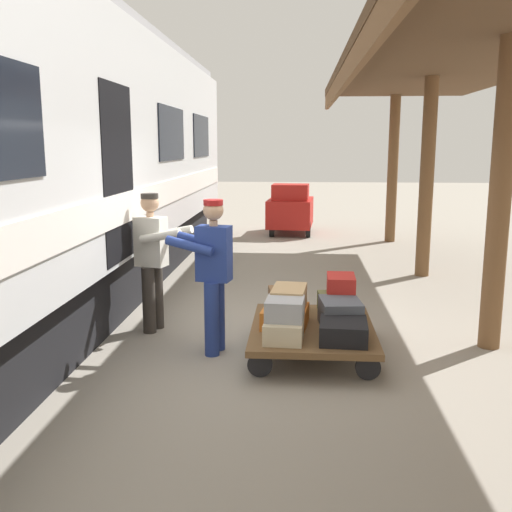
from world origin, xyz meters
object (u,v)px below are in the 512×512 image
object	(u,v)px
suitcase_orange_carryall	(285,316)
suitcase_black_hardshell	(343,331)
porter_by_door	(153,257)
suitcase_cream_canvas	(284,330)
suitcase_olive_duffel	(337,305)
suitcase_gray_aluminum	(285,309)
baggage_tug	(290,210)
suitcase_brown_leather	(286,302)
suitcase_slate_roller	(340,313)
suitcase_red_plastic	(341,286)
porter_in_overalls	(212,271)
luggage_cart	(312,330)
suitcase_tan_vintage	(289,298)

from	to	relation	value
suitcase_orange_carryall	suitcase_black_hardshell	bearing A→B (deg)	141.49
porter_by_door	suitcase_orange_carryall	bearing A→B (deg)	156.86
suitcase_cream_canvas	suitcase_olive_duffel	size ratio (longest dim) A/B	0.92
suitcase_gray_aluminum	suitcase_black_hardshell	bearing A→B (deg)	176.62
suitcase_cream_canvas	suitcase_orange_carryall	distance (m)	0.48
baggage_tug	suitcase_brown_leather	bearing A→B (deg)	90.51
suitcase_cream_canvas	suitcase_orange_carryall	bearing A→B (deg)	-90.00
suitcase_olive_duffel	suitcase_brown_leather	world-z (taller)	suitcase_brown_leather
suitcase_brown_leather	porter_by_door	xyz separation A→B (m)	(1.63, -0.22, 0.47)
porter_by_door	suitcase_cream_canvas	bearing A→B (deg)	144.28
suitcase_slate_roller	suitcase_orange_carryall	xyz separation A→B (m)	(0.60, 0.00, -0.05)
suitcase_red_plastic	baggage_tug	distance (m)	8.46
suitcase_cream_canvas	suitcase_brown_leather	distance (m)	0.95
baggage_tug	suitcase_slate_roller	bearing A→B (deg)	94.34
suitcase_gray_aluminum	suitcase_slate_roller	bearing A→B (deg)	-143.40
suitcase_brown_leather	porter_by_door	distance (m)	1.71
suitcase_gray_aluminum	baggage_tug	size ratio (longest dim) A/B	0.23
suitcase_brown_leather	baggage_tug	size ratio (longest dim) A/B	0.34
suitcase_slate_roller	suitcase_olive_duffel	bearing A→B (deg)	-90.00
suitcase_orange_carryall	porter_in_overalls	world-z (taller)	porter_in_overalls
suitcase_cream_canvas	suitcase_olive_duffel	world-z (taller)	suitcase_olive_duffel
suitcase_cream_canvas	luggage_cart	bearing A→B (deg)	-122.15
suitcase_cream_canvas	suitcase_slate_roller	xyz separation A→B (m)	(-0.60, -0.48, 0.05)
luggage_cart	porter_in_overalls	bearing A→B (deg)	1.23
suitcase_gray_aluminum	baggage_tug	xyz separation A→B (m)	(0.08, -9.32, -0.01)
suitcase_slate_roller	porter_by_door	bearing A→B (deg)	-17.36
suitcase_black_hardshell	porter_in_overalls	size ratio (longest dim) A/B	0.32
porter_in_overalls	baggage_tug	bearing A→B (deg)	-94.64
suitcase_orange_carryall	suitcase_slate_roller	bearing A→B (deg)	180.00
suitcase_red_plastic	suitcase_tan_vintage	world-z (taller)	suitcase_red_plastic
suitcase_olive_duffel	porter_in_overalls	world-z (taller)	porter_in_overalls
suitcase_olive_duffel	suitcase_orange_carryall	bearing A→B (deg)	38.51
suitcase_orange_carryall	porter_in_overalls	size ratio (longest dim) A/B	0.33
suitcase_brown_leather	suitcase_black_hardshell	distance (m)	1.13
luggage_cart	porter_by_door	size ratio (longest dim) A/B	1.02
luggage_cart	suitcase_brown_leather	world-z (taller)	suitcase_brown_leather
suitcase_olive_duffel	baggage_tug	world-z (taller)	baggage_tug
suitcase_cream_canvas	suitcase_olive_duffel	bearing A→B (deg)	-122.15
suitcase_brown_leather	porter_in_overalls	distance (m)	1.05
porter_by_door	suitcase_red_plastic	bearing A→B (deg)	173.66
suitcase_olive_duffel	suitcase_slate_roller	bearing A→B (deg)	90.00
porter_in_overalls	luggage_cart	bearing A→B (deg)	-178.77
suitcase_brown_leather	suitcase_black_hardshell	xyz separation A→B (m)	(-0.60, 0.95, -0.03)
suitcase_slate_roller	suitcase_brown_leather	bearing A→B (deg)	-38.51
porter_by_door	suitcase_tan_vintage	bearing A→B (deg)	156.59
luggage_cart	suitcase_red_plastic	distance (m)	0.68
suitcase_slate_roller	suitcase_tan_vintage	bearing A→B (deg)	2.72
suitcase_brown_leather	suitcase_black_hardshell	bearing A→B (deg)	122.15
suitcase_cream_canvas	suitcase_black_hardshell	world-z (taller)	same
suitcase_cream_canvas	porter_by_door	xyz separation A→B (m)	(1.63, -1.17, 0.50)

